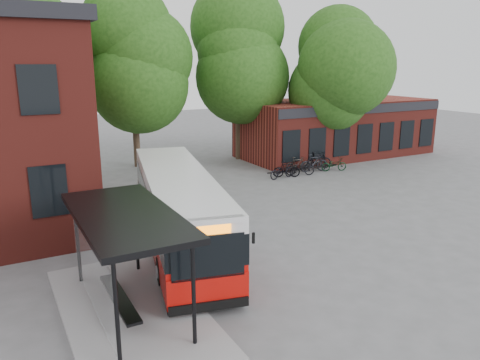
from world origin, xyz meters
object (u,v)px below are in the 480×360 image
bus_shelter (128,263)px  bicycle_2 (300,168)px  bicycle_5 (314,163)px  bicycle_3 (297,164)px  bicycle_4 (312,164)px  bicycle_6 (334,164)px  bicycle_0 (282,171)px  bicycle_7 (318,160)px  bicycle_1 (287,169)px  city_bus (178,210)px

bus_shelter → bicycle_2: (13.40, 10.85, -1.00)m
bicycle_2 → bicycle_5: size_ratio=0.93×
bicycle_2 → bicycle_3: size_ratio=1.07×
bicycle_4 → bicycle_6: bicycle_6 is taller
bicycle_3 → bicycle_6: bicycle_3 is taller
bicycle_0 → bicycle_4: bearing=-81.4°
bicycle_0 → bicycle_7: bearing=-81.3°
bicycle_2 → bicycle_1: bearing=115.4°
bicycle_0 → bicycle_1: (0.42, 0.11, 0.02)m
bus_shelter → bicycle_6: (15.95, 10.78, -1.03)m
bicycle_1 → bicycle_5: (2.34, 0.44, 0.07)m
bicycle_0 → bicycle_5: (2.76, 0.55, 0.09)m
bus_shelter → bicycle_1: 16.50m
bus_shelter → bicycle_4: bus_shelter is taller
bicycle_7 → bicycle_4: bearing=124.1°
bicycle_5 → bicycle_7: bicycle_5 is taller
bicycle_0 → bicycle_7: (3.48, 1.11, 0.09)m
city_bus → bicycle_1: city_bus is taller
bicycle_5 → bicycle_3: bearing=77.9°
bicycle_1 → bicycle_4: size_ratio=1.04×
bicycle_0 → bicycle_1: 0.44m
bicycle_6 → bicycle_2: bearing=106.0°
bicycle_7 → bicycle_0: bearing=123.5°
city_bus → bicycle_1: 11.73m
bicycle_6 → city_bus: bearing=135.3°
bicycle_3 → bicycle_6: size_ratio=1.00×
bicycle_0 → bicycle_3: bicycle_3 is taller
city_bus → bicycle_7: size_ratio=5.94×
bicycle_0 → bicycle_2: bearing=-93.2°
bus_shelter → bicycle_7: size_ratio=3.83×
bicycle_5 → bicycle_0: bearing=109.0°
bicycle_2 → bicycle_7: (2.08, 0.97, 0.10)m
bicycle_2 → bicycle_5: 1.42m
bus_shelter → bicycle_6: bearing=34.1°
bus_shelter → bicycle_3: 18.02m
city_bus → bicycle_3: bearing=48.2°
bicycle_2 → bicycle_6: bicycle_2 is taller
bus_shelter → bicycle_6: size_ratio=4.34×
bicycle_1 → bicycle_7: bicycle_7 is taller
city_bus → bicycle_5: (11.80, 7.31, -0.83)m
bus_shelter → bicycle_5: size_ratio=3.79×
bicycle_4 → bicycle_6: bearing=-136.8°
bus_shelter → bicycle_2: bus_shelter is taller
bicycle_4 → bicycle_7: bicycle_7 is taller
bicycle_2 → bicycle_5: bearing=-49.3°
bicycle_0 → bicycle_3: bearing=-71.0°
bicycle_5 → bicycle_6: 1.30m
bicycle_6 → bicycle_0: bearing=108.6°
city_bus → bicycle_3: (10.78, 7.68, -0.90)m
bicycle_7 → bicycle_3: bearing=112.0°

